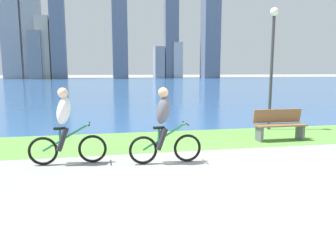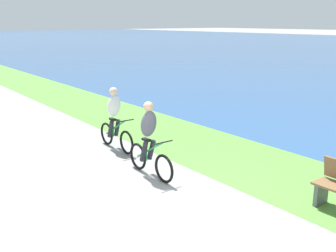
# 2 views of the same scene
# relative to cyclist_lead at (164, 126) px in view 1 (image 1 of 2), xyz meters

# --- Properties ---
(ground_plane) EXTENTS (300.00, 300.00, 0.00)m
(ground_plane) POSITION_rel_cyclist_lead_xyz_m (1.52, -1.15, -0.83)
(ground_plane) COLOR gray
(grass_strip_bayside) EXTENTS (120.00, 2.85, 0.01)m
(grass_strip_bayside) POSITION_rel_cyclist_lead_xyz_m (1.52, 2.38, -0.83)
(grass_strip_bayside) COLOR #59933D
(grass_strip_bayside) RESTS_ON ground
(bay_water_surface) EXTENTS (300.00, 85.35, 0.00)m
(bay_water_surface) POSITION_rel_cyclist_lead_xyz_m (1.52, 46.48, -0.83)
(bay_water_surface) COLOR #2D568C
(bay_water_surface) RESTS_ON ground
(cyclist_lead) EXTENTS (1.61, 0.52, 1.66)m
(cyclist_lead) POSITION_rel_cyclist_lead_xyz_m (0.00, 0.00, 0.00)
(cyclist_lead) COLOR black
(cyclist_lead) RESTS_ON ground
(cyclist_trailing) EXTENTS (1.66, 0.52, 1.66)m
(cyclist_trailing) POSITION_rel_cyclist_lead_xyz_m (-2.09, 0.36, -0.00)
(cyclist_trailing) COLOR black
(cyclist_trailing) RESTS_ON ground
(bench_near_path) EXTENTS (1.50, 0.47, 0.90)m
(bench_near_path) POSITION_rel_cyclist_lead_xyz_m (3.77, 1.76, -0.38)
(bench_near_path) COLOR brown
(bench_near_path) RESTS_ON ground
(lamppost_tall) EXTENTS (0.28, 0.28, 4.05)m
(lamppost_tall) POSITION_rel_cyclist_lead_xyz_m (4.38, 3.50, 1.81)
(lamppost_tall) COLOR #38383D
(lamppost_tall) RESTS_ON ground
(city_skyline_far_shore) EXTENTS (53.26, 9.98, 25.65)m
(city_skyline_far_shore) POSITION_rel_cyclist_lead_xyz_m (-0.87, 80.55, 9.15)
(city_skyline_far_shore) COLOR #8C939E
(city_skyline_far_shore) RESTS_ON ground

